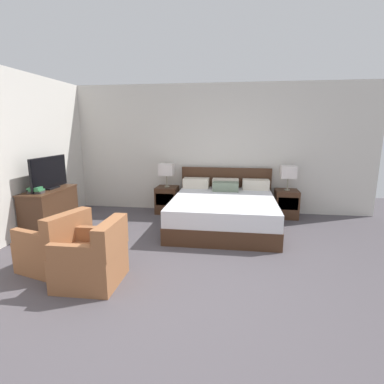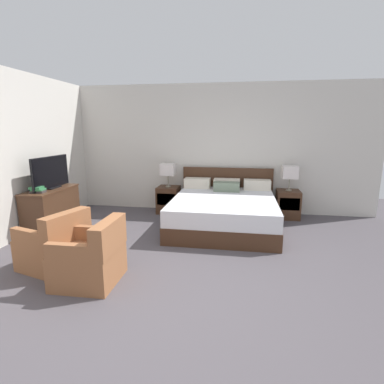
{
  "view_description": "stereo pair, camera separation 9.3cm",
  "coord_description": "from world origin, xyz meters",
  "px_view_note": "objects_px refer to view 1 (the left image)",
  "views": [
    {
      "loc": [
        0.61,
        -2.76,
        1.77
      ],
      "look_at": [
        -0.08,
        1.99,
        0.75
      ],
      "focal_mm": 28.0,
      "sensor_mm": 36.0,
      "label": 1
    },
    {
      "loc": [
        0.7,
        -2.74,
        1.77
      ],
      "look_at": [
        -0.08,
        1.99,
        0.75
      ],
      "focal_mm": 28.0,
      "sensor_mm": 36.0,
      "label": 2
    }
  ],
  "objects_px": {
    "book_red_cover": "(36,192)",
    "book_blue_cover": "(37,190)",
    "table_lamp_left": "(167,170)",
    "armchair_companion": "(94,260)",
    "nightstand_left": "(167,200)",
    "tv": "(49,173)",
    "table_lamp_right": "(288,172)",
    "dresser": "(50,209)",
    "armchair_by_window": "(56,247)",
    "bed": "(224,210)",
    "book_small_top": "(35,188)",
    "nightstand_right": "(286,204)"
  },
  "relations": [
    {
      "from": "dresser",
      "to": "book_blue_cover",
      "type": "relative_size",
      "value": 5.93
    },
    {
      "from": "dresser",
      "to": "armchair_companion",
      "type": "xyz_separation_m",
      "value": [
        1.6,
        -1.63,
        -0.1
      ]
    },
    {
      "from": "nightstand_right",
      "to": "armchair_companion",
      "type": "relative_size",
      "value": 0.74
    },
    {
      "from": "armchair_by_window",
      "to": "armchair_companion",
      "type": "xyz_separation_m",
      "value": [
        0.65,
        -0.29,
        0.0
      ]
    },
    {
      "from": "dresser",
      "to": "armchair_by_window",
      "type": "xyz_separation_m",
      "value": [
        0.95,
        -1.34,
        -0.1
      ]
    },
    {
      "from": "table_lamp_right",
      "to": "book_small_top",
      "type": "xyz_separation_m",
      "value": [
        -4.25,
        -1.76,
        -0.1
      ]
    },
    {
      "from": "nightstand_left",
      "to": "dresser",
      "type": "xyz_separation_m",
      "value": [
        -1.77,
        -1.44,
        0.1
      ]
    },
    {
      "from": "nightstand_right",
      "to": "book_red_cover",
      "type": "height_order",
      "value": "book_red_cover"
    },
    {
      "from": "tv",
      "to": "armchair_companion",
      "type": "height_order",
      "value": "tv"
    },
    {
      "from": "table_lamp_right",
      "to": "table_lamp_left",
      "type": "bearing_deg",
      "value": 180.0
    },
    {
      "from": "book_red_cover",
      "to": "book_small_top",
      "type": "height_order",
      "value": "book_small_top"
    },
    {
      "from": "book_red_cover",
      "to": "book_small_top",
      "type": "relative_size",
      "value": 1.19
    },
    {
      "from": "table_lamp_right",
      "to": "tv",
      "type": "height_order",
      "value": "tv"
    },
    {
      "from": "bed",
      "to": "armchair_companion",
      "type": "height_order",
      "value": "bed"
    },
    {
      "from": "dresser",
      "to": "armchair_companion",
      "type": "height_order",
      "value": "armchair_companion"
    },
    {
      "from": "dresser",
      "to": "nightstand_left",
      "type": "bearing_deg",
      "value": 39.12
    },
    {
      "from": "nightstand_left",
      "to": "nightstand_right",
      "type": "relative_size",
      "value": 1.0
    },
    {
      "from": "table_lamp_left",
      "to": "armchair_by_window",
      "type": "distance_m",
      "value": 2.97
    },
    {
      "from": "nightstand_left",
      "to": "armchair_companion",
      "type": "xyz_separation_m",
      "value": [
        -0.16,
        -3.07,
        0.0
      ]
    },
    {
      "from": "book_small_top",
      "to": "book_red_cover",
      "type": "bearing_deg",
      "value": 0.0
    },
    {
      "from": "table_lamp_left",
      "to": "book_blue_cover",
      "type": "bearing_deg",
      "value": -134.81
    },
    {
      "from": "armchair_by_window",
      "to": "dresser",
      "type": "bearing_deg",
      "value": 125.39
    },
    {
      "from": "table_lamp_right",
      "to": "dresser",
      "type": "height_order",
      "value": "table_lamp_right"
    },
    {
      "from": "table_lamp_left",
      "to": "dresser",
      "type": "relative_size",
      "value": 0.45
    },
    {
      "from": "armchair_companion",
      "to": "nightstand_right",
      "type": "bearing_deg",
      "value": 49.4
    },
    {
      "from": "bed",
      "to": "table_lamp_right",
      "type": "bearing_deg",
      "value": 31.56
    },
    {
      "from": "table_lamp_left",
      "to": "tv",
      "type": "xyz_separation_m",
      "value": [
        -1.77,
        -1.37,
        0.09
      ]
    },
    {
      "from": "armchair_by_window",
      "to": "book_red_cover",
      "type": "bearing_deg",
      "value": 132.81
    },
    {
      "from": "book_red_cover",
      "to": "book_blue_cover",
      "type": "xyz_separation_m",
      "value": [
        0.01,
        0.0,
        0.03
      ]
    },
    {
      "from": "dresser",
      "to": "bed",
      "type": "bearing_deg",
      "value": 12.78
    },
    {
      "from": "nightstand_right",
      "to": "dresser",
      "type": "xyz_separation_m",
      "value": [
        -4.24,
        -1.44,
        0.1
      ]
    },
    {
      "from": "book_red_cover",
      "to": "book_small_top",
      "type": "xyz_separation_m",
      "value": [
        -0.02,
        0.0,
        0.06
      ]
    },
    {
      "from": "table_lamp_left",
      "to": "armchair_companion",
      "type": "xyz_separation_m",
      "value": [
        -0.16,
        -3.07,
        -0.64
      ]
    },
    {
      "from": "bed",
      "to": "armchair_by_window",
      "type": "bearing_deg",
      "value": -135.3
    },
    {
      "from": "armchair_companion",
      "to": "table_lamp_left",
      "type": "bearing_deg",
      "value": 86.93
    },
    {
      "from": "book_small_top",
      "to": "armchair_companion",
      "type": "bearing_deg",
      "value": -39.07
    },
    {
      "from": "book_red_cover",
      "to": "table_lamp_right",
      "type": "bearing_deg",
      "value": 22.62
    },
    {
      "from": "dresser",
      "to": "book_blue_cover",
      "type": "bearing_deg",
      "value": -86.77
    },
    {
      "from": "bed",
      "to": "book_red_cover",
      "type": "xyz_separation_m",
      "value": [
        -2.99,
        -1.0,
        0.46
      ]
    },
    {
      "from": "bed",
      "to": "book_blue_cover",
      "type": "distance_m",
      "value": 3.19
    },
    {
      "from": "nightstand_right",
      "to": "book_small_top",
      "type": "xyz_separation_m",
      "value": [
        -4.25,
        -1.76,
        0.54
      ]
    },
    {
      "from": "table_lamp_left",
      "to": "book_red_cover",
      "type": "xyz_separation_m",
      "value": [
        -1.76,
        -1.76,
        -0.17
      ]
    },
    {
      "from": "table_lamp_right",
      "to": "book_small_top",
      "type": "distance_m",
      "value": 4.6
    },
    {
      "from": "nightstand_right",
      "to": "book_small_top",
      "type": "height_order",
      "value": "book_small_top"
    },
    {
      "from": "bed",
      "to": "armchair_by_window",
      "type": "relative_size",
      "value": 2.51
    },
    {
      "from": "nightstand_left",
      "to": "tv",
      "type": "relative_size",
      "value": 0.57
    },
    {
      "from": "table_lamp_right",
      "to": "nightstand_left",
      "type": "bearing_deg",
      "value": -179.97
    },
    {
      "from": "nightstand_left",
      "to": "book_red_cover",
      "type": "height_order",
      "value": "book_red_cover"
    },
    {
      "from": "dresser",
      "to": "book_blue_cover",
      "type": "xyz_separation_m",
      "value": [
        0.02,
        -0.32,
        0.41
      ]
    },
    {
      "from": "bed",
      "to": "armchair_by_window",
      "type": "xyz_separation_m",
      "value": [
        -2.05,
        -2.03,
        -0.02
      ]
    }
  ]
}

